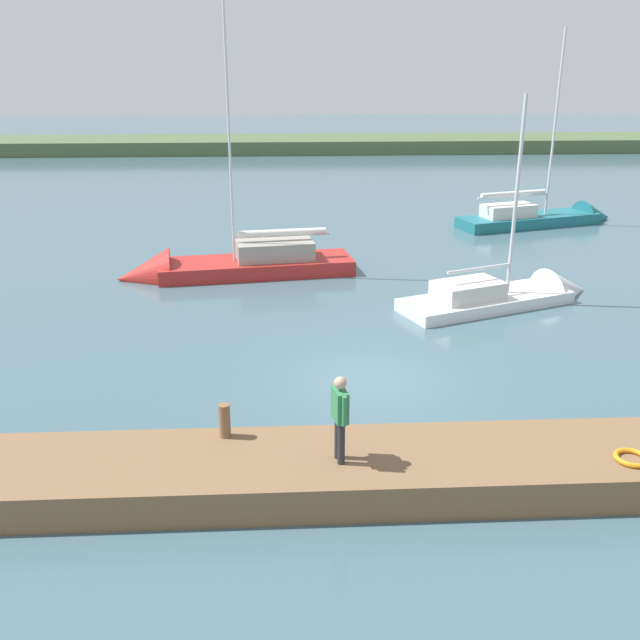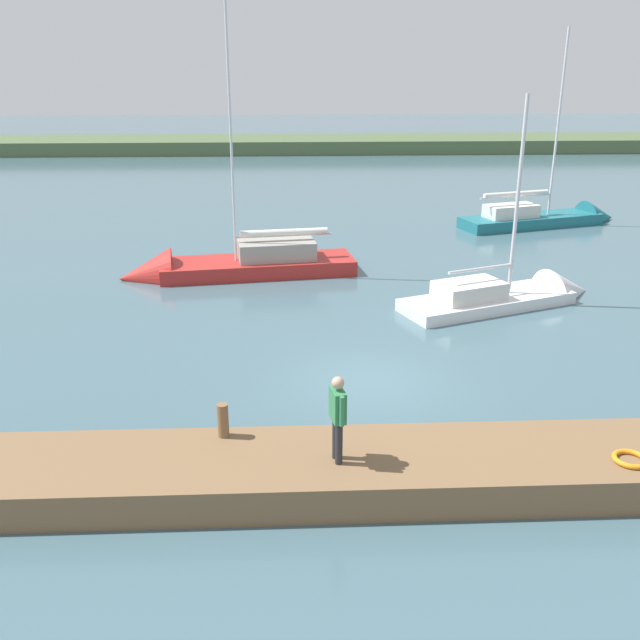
% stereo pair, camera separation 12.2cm
% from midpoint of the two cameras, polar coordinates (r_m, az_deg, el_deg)
% --- Properties ---
extents(ground_plane, '(200.00, 200.00, 0.00)m').
position_cam_midpoint_polar(ground_plane, '(18.29, 3.86, -4.90)').
color(ground_plane, '#42606B').
extents(far_shoreline, '(180.00, 8.00, 2.40)m').
position_cam_midpoint_polar(far_shoreline, '(67.69, -1.26, 13.62)').
color(far_shoreline, '#4C603D').
rests_on(far_shoreline, ground_plane).
extents(dock_pier, '(22.65, 2.38, 0.71)m').
position_cam_midpoint_polar(dock_pier, '(13.92, 6.24, -11.99)').
color(dock_pier, brown).
rests_on(dock_pier, ground_plane).
extents(mooring_post_near, '(0.23, 0.23, 0.71)m').
position_cam_midpoint_polar(mooring_post_near, '(14.18, -8.01, -8.11)').
color(mooring_post_near, brown).
rests_on(mooring_post_near, dock_pier).
extents(life_ring_buoy, '(0.66, 0.66, 0.10)m').
position_cam_midpoint_polar(life_ring_buoy, '(14.62, 23.80, -10.23)').
color(life_ring_buoy, orange).
rests_on(life_ring_buoy, dock_pier).
extents(sailboat_outer_mooring, '(9.22, 3.44, 11.02)m').
position_cam_midpoint_polar(sailboat_outer_mooring, '(27.38, -8.05, 4.00)').
color(sailboat_outer_mooring, '#B22823').
rests_on(sailboat_outer_mooring, ground_plane).
extents(sailboat_mid_channel, '(8.91, 4.36, 10.21)m').
position_cam_midpoint_polar(sailboat_mid_channel, '(37.85, 17.90, 7.75)').
color(sailboat_mid_channel, '#1E6B75').
rests_on(sailboat_mid_channel, ground_plane).
extents(sailboat_inner_slip, '(7.53, 4.47, 7.79)m').
position_cam_midpoint_polar(sailboat_inner_slip, '(25.03, 15.50, 1.73)').
color(sailboat_inner_slip, white).
rests_on(sailboat_inner_slip, ground_plane).
extents(person_on_dock, '(0.31, 0.64, 1.72)m').
position_cam_midpoint_polar(person_on_dock, '(12.95, 1.36, -7.57)').
color(person_on_dock, '#28282D').
rests_on(person_on_dock, dock_pier).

